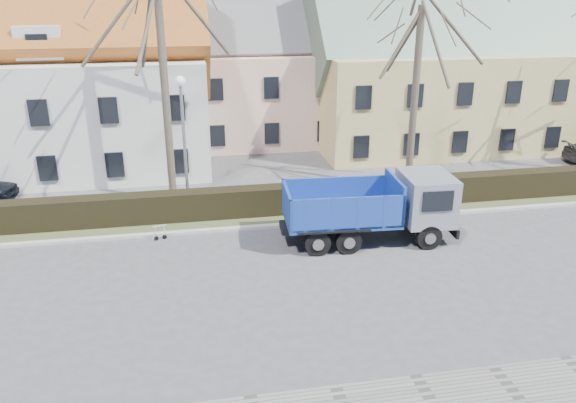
{
  "coord_description": "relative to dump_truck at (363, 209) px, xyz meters",
  "views": [
    {
      "loc": [
        -1.14,
        -17.52,
        9.79
      ],
      "look_at": [
        2.72,
        3.44,
        1.6
      ],
      "focal_mm": 35.0,
      "sensor_mm": 36.0,
      "label": 1
    }
  ],
  "objects": [
    {
      "name": "dump_truck",
      "position": [
        0.0,
        0.0,
        0.0
      ],
      "size": [
        7.25,
        3.03,
        2.85
      ],
      "primitive_type": null,
      "rotation": [
        0.0,
        0.0,
        -0.06
      ],
      "color": "navy",
      "rests_on": "ground"
    },
    {
      "name": "hedge",
      "position": [
        -5.64,
        3.43,
        -0.77
      ],
      "size": [
        60.0,
        0.9,
        1.3
      ],
      "primitive_type": "cube",
      "color": "black",
      "rests_on": "ground"
    },
    {
      "name": "building_pink",
      "position": [
        -1.64,
        17.43,
        2.58
      ],
      "size": [
        10.8,
        8.8,
        8.0
      ],
      "primitive_type": null,
      "color": "beige",
      "rests_on": "ground"
    },
    {
      "name": "grass_strip",
      "position": [
        -5.64,
        3.63,
        -1.37
      ],
      "size": [
        80.0,
        3.0,
        0.1
      ],
      "primitive_type": "cube",
      "color": "#414A2A",
      "rests_on": "ground"
    },
    {
      "name": "tree_1",
      "position": [
        -7.64,
        5.93,
        4.9
      ],
      "size": [
        9.2,
        9.2,
        12.65
      ],
      "primitive_type": null,
      "color": "#4C4134",
      "rests_on": "ground"
    },
    {
      "name": "tree_2",
      "position": [
        4.36,
        5.93,
        4.08
      ],
      "size": [
        8.0,
        8.0,
        11.0
      ],
      "primitive_type": null,
      "color": "#4C4134",
      "rests_on": "ground"
    },
    {
      "name": "curb_far",
      "position": [
        -5.64,
        2.03,
        -1.36
      ],
      "size": [
        80.0,
        0.3,
        0.12
      ],
      "primitive_type": "cube",
      "color": "#A3A098",
      "rests_on": "ground"
    },
    {
      "name": "streetlight",
      "position": [
        -6.93,
        4.43,
        1.74
      ],
      "size": [
        0.49,
        0.49,
        6.32
      ],
      "primitive_type": null,
      "color": "gray",
      "rests_on": "ground"
    },
    {
      "name": "building_yellow",
      "position": [
        10.36,
        14.43,
        2.83
      ],
      "size": [
        18.8,
        10.8,
        8.5
      ],
      "primitive_type": null,
      "color": "tan",
      "rests_on": "ground"
    },
    {
      "name": "cart_frame",
      "position": [
        -8.36,
        1.54,
        -1.06
      ],
      "size": [
        0.87,
        0.62,
        0.72
      ],
      "primitive_type": null,
      "rotation": [
        0.0,
        0.0,
        0.24
      ],
      "color": "silver",
      "rests_on": "ground"
    },
    {
      "name": "ground",
      "position": [
        -5.64,
        -2.57,
        -1.42
      ],
      "size": [
        120.0,
        120.0,
        0.0
      ],
      "primitive_type": "plane",
      "color": "#464649"
    }
  ]
}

